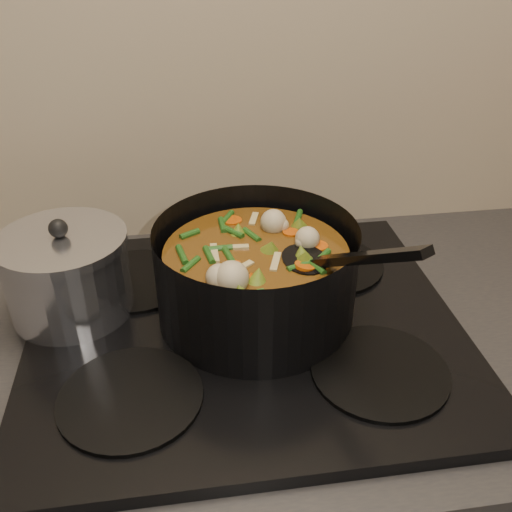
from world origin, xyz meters
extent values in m
plane|color=tan|center=(0.00, 2.25, 1.30)|extent=(4.00, 0.00, 4.00)
cube|color=black|center=(0.00, 1.93, 0.89)|extent=(2.64, 0.64, 0.05)
cube|color=black|center=(0.00, 1.93, 0.92)|extent=(0.62, 0.54, 0.02)
cylinder|color=black|center=(-0.16, 1.80, 0.93)|extent=(0.18, 0.18, 0.01)
cylinder|color=black|center=(0.16, 1.80, 0.93)|extent=(0.18, 0.18, 0.01)
cylinder|color=black|center=(-0.16, 2.06, 0.93)|extent=(0.18, 0.18, 0.01)
cylinder|color=black|center=(0.16, 2.06, 0.93)|extent=(0.18, 0.18, 0.01)
cylinder|color=black|center=(0.02, 1.95, 1.00)|extent=(0.36, 0.36, 0.14)
cylinder|color=black|center=(0.02, 1.95, 0.93)|extent=(0.28, 0.28, 0.01)
cylinder|color=#623510|center=(0.02, 1.95, 0.99)|extent=(0.26, 0.26, 0.10)
cylinder|color=#C04C09|center=(0.06, 1.95, 1.04)|extent=(0.03, 0.03, 0.03)
cylinder|color=#C04C09|center=(0.06, 2.01, 1.04)|extent=(0.04, 0.04, 0.03)
cylinder|color=#C04C09|center=(-0.01, 2.04, 1.04)|extent=(0.04, 0.04, 0.03)
cylinder|color=#C04C09|center=(-0.03, 1.97, 1.04)|extent=(0.03, 0.03, 0.03)
cylinder|color=#C04C09|center=(-0.05, 1.90, 1.04)|extent=(0.04, 0.03, 0.03)
cylinder|color=#C04C09|center=(0.02, 1.91, 1.04)|extent=(0.04, 0.04, 0.03)
cylinder|color=#C04C09|center=(0.07, 1.91, 1.04)|extent=(0.03, 0.04, 0.03)
cylinder|color=#C04C09|center=(0.11, 1.98, 1.04)|extent=(0.03, 0.03, 0.03)
cylinder|color=#C04C09|center=(0.04, 2.00, 1.04)|extent=(0.04, 0.04, 0.03)
cylinder|color=#C04C09|center=(-0.03, 2.02, 1.04)|extent=(0.04, 0.04, 0.03)
cylinder|color=#C04C09|center=(-0.02, 1.95, 1.04)|extent=(0.03, 0.03, 0.03)
sphere|color=tan|center=(0.08, 1.95, 1.05)|extent=(0.04, 0.04, 0.04)
sphere|color=tan|center=(0.00, 2.01, 1.05)|extent=(0.04, 0.04, 0.04)
sphere|color=tan|center=(-0.03, 1.91, 1.05)|extent=(0.04, 0.04, 0.04)
sphere|color=tan|center=(0.07, 1.92, 1.05)|extent=(0.04, 0.04, 0.04)
cone|color=olive|center=(-0.05, 1.90, 1.04)|extent=(0.04, 0.04, 0.03)
cone|color=olive|center=(0.05, 1.87, 1.04)|extent=(0.04, 0.04, 0.03)
cone|color=olive|center=(0.10, 1.95, 1.04)|extent=(0.04, 0.04, 0.03)
cone|color=olive|center=(0.04, 2.03, 1.04)|extent=(0.04, 0.04, 0.03)
cone|color=olive|center=(-0.05, 1.99, 1.04)|extent=(0.04, 0.04, 0.03)
cone|color=olive|center=(-0.04, 1.90, 1.04)|extent=(0.04, 0.04, 0.03)
cone|color=olive|center=(0.05, 1.88, 1.04)|extent=(0.04, 0.04, 0.03)
cylinder|color=#205619|center=(0.05, 1.98, 1.04)|extent=(0.01, 0.04, 0.01)
cylinder|color=#205619|center=(0.02, 2.05, 1.04)|extent=(0.04, 0.03, 0.01)
cylinder|color=#205619|center=(-0.04, 2.01, 1.04)|extent=(0.04, 0.02, 0.01)
cylinder|color=#205619|center=(-0.04, 1.95, 1.04)|extent=(0.02, 0.04, 0.01)
cylinder|color=#205619|center=(-0.01, 1.92, 1.04)|extent=(0.03, 0.04, 0.01)
cylinder|color=#205619|center=(0.02, 1.85, 1.04)|extent=(0.04, 0.02, 0.01)
cylinder|color=#205619|center=(0.08, 1.89, 1.04)|extent=(0.04, 0.03, 0.01)
cylinder|color=#205619|center=(0.08, 1.95, 1.04)|extent=(0.01, 0.04, 0.01)
cylinder|color=#205619|center=(0.05, 1.98, 1.04)|extent=(0.04, 0.03, 0.01)
cylinder|color=#205619|center=(0.02, 2.05, 1.04)|extent=(0.04, 0.02, 0.01)
cylinder|color=#205619|center=(-0.04, 2.01, 1.04)|extent=(0.02, 0.04, 0.01)
cylinder|color=#205619|center=(-0.04, 1.95, 1.04)|extent=(0.03, 0.04, 0.01)
cylinder|color=#205619|center=(-0.01, 1.92, 1.04)|extent=(0.04, 0.02, 0.01)
cylinder|color=#205619|center=(0.02, 1.85, 1.04)|extent=(0.04, 0.03, 0.01)
cylinder|color=#205619|center=(0.08, 1.90, 1.04)|extent=(0.01, 0.04, 0.01)
cube|color=tan|center=(-0.05, 1.94, 1.04)|extent=(0.04, 0.01, 0.00)
cube|color=tan|center=(0.03, 1.88, 1.04)|extent=(0.02, 0.04, 0.00)
cube|color=tan|center=(0.09, 1.97, 1.04)|extent=(0.04, 0.03, 0.00)
cube|color=tan|center=(0.00, 2.02, 1.04)|extent=(0.04, 0.04, 0.00)
cube|color=tan|center=(-0.05, 1.93, 1.04)|extent=(0.03, 0.04, 0.00)
ellipsoid|color=black|center=(0.08, 1.92, 1.04)|extent=(0.07, 0.09, 0.01)
cube|color=black|center=(0.14, 1.83, 1.09)|extent=(0.10, 0.16, 0.11)
cylinder|color=silver|center=(-0.25, 2.00, 0.99)|extent=(0.18, 0.18, 0.11)
cylinder|color=silver|center=(-0.25, 2.00, 1.05)|extent=(0.18, 0.18, 0.01)
sphere|color=black|center=(-0.25, 2.00, 1.07)|extent=(0.03, 0.03, 0.03)
camera|label=1|loc=(-0.08, 1.28, 1.45)|focal=40.00mm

